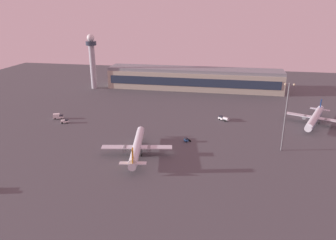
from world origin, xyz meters
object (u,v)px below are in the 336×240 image
(pushback_tug, at_px, (186,140))
(fuel_truck, at_px, (223,118))
(maintenance_van, at_px, (65,121))
(catering_truck, at_px, (58,116))
(airplane_taxiway_distant, at_px, (315,118))
(apron_light_west, at_px, (286,114))
(airplane_mid_apron, at_px, (137,146))
(control_tower, at_px, (92,58))

(pushback_tug, distance_m, fuel_truck, 38.39)
(maintenance_van, bearing_deg, catering_truck, -148.14)
(airplane_taxiway_distant, relative_size, catering_truck, 6.39)
(airplane_taxiway_distant, xyz_separation_m, apron_light_west, (-22.81, -38.68, 13.51))
(airplane_mid_apron, height_order, catering_truck, airplane_mid_apron)
(fuel_truck, bearing_deg, maintenance_van, 140.80)
(apron_light_west, bearing_deg, control_tower, 143.75)
(control_tower, bearing_deg, apron_light_west, -36.25)
(airplane_mid_apron, distance_m, catering_truck, 69.10)
(maintenance_van, bearing_deg, airplane_mid_apron, 38.98)
(airplane_taxiway_distant, bearing_deg, airplane_mid_apron, 54.58)
(control_tower, xyz_separation_m, catering_truck, (8.67, -73.61, -22.52))
(control_tower, height_order, airplane_taxiway_distant, control_tower)
(airplane_taxiway_distant, height_order, fuel_truck, airplane_taxiway_distant)
(airplane_mid_apron, bearing_deg, airplane_taxiway_distant, 22.37)
(control_tower, xyz_separation_m, fuel_truck, (102.90, -58.83, -22.74))
(pushback_tug, relative_size, fuel_truck, 0.57)
(catering_truck, relative_size, apron_light_west, 0.20)
(control_tower, distance_m, airplane_mid_apron, 131.18)
(catering_truck, height_order, apron_light_west, apron_light_west)
(fuel_truck, bearing_deg, airplane_taxiway_distant, -49.78)
(airplane_mid_apron, xyz_separation_m, fuel_truck, (36.28, 52.35, -2.48))
(control_tower, relative_size, pushback_tug, 11.79)
(pushback_tug, bearing_deg, control_tower, 8.54)
(control_tower, distance_m, apron_light_west, 160.84)
(maintenance_van, relative_size, pushback_tug, 1.28)
(fuel_truck, bearing_deg, pushback_tug, -168.64)
(catering_truck, xyz_separation_m, fuel_truck, (94.24, 14.78, -0.21))
(control_tower, bearing_deg, fuel_truck, -29.76)
(control_tower, relative_size, fuel_truck, 6.67)
(airplane_taxiway_distant, xyz_separation_m, fuel_truck, (-49.51, -2.48, -2.59))
(airplane_mid_apron, relative_size, fuel_truck, 6.29)
(catering_truck, distance_m, apron_light_west, 123.84)
(pushback_tug, xyz_separation_m, catering_truck, (-77.41, 19.72, 0.51))
(control_tower, xyz_separation_m, maintenance_van, (16.04, -79.60, -22.92))
(control_tower, distance_m, pushback_tug, 129.04)
(maintenance_van, distance_m, fuel_truck, 89.31)
(control_tower, height_order, airplane_mid_apron, control_tower)
(fuel_truck, bearing_deg, catering_truck, 136.27)
(airplane_taxiway_distant, bearing_deg, control_tower, 1.71)
(maintenance_van, relative_size, catering_truck, 0.75)
(fuel_truck, bearing_deg, apron_light_west, -106.24)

